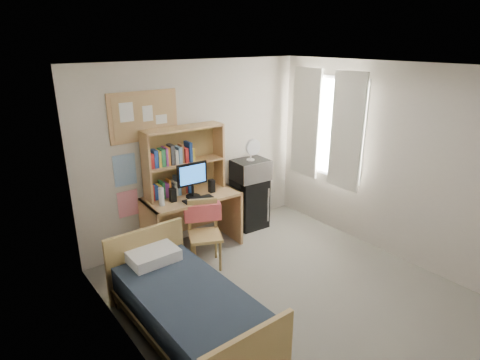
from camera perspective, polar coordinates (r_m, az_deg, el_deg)
floor at (r=4.93m, az=7.86°, el=-16.39°), size 3.60×4.20×0.02m
ceiling at (r=4.01m, az=9.62°, el=15.48°), size 3.60×4.20×0.02m
wall_back at (r=5.87m, az=-6.18°, el=3.92°), size 3.60×0.04×2.60m
wall_left at (r=3.35m, az=-13.71°, el=-8.93°), size 0.04×4.20×2.60m
wall_right at (r=5.67m, az=21.48°, el=2.12°), size 0.04×4.20×2.60m
window_unit at (r=6.24m, az=12.20°, el=7.37°), size 0.10×1.40×1.70m
curtain_left at (r=5.97m, az=14.92°, el=6.62°), size 0.04×0.55×1.70m
curtain_right at (r=6.48m, az=9.34°, el=7.99°), size 0.04×0.55×1.70m
bulletin_board at (r=5.36m, az=-13.53°, el=8.83°), size 0.94×0.03×0.64m
poster_wave at (r=5.41m, az=-16.07°, el=1.36°), size 0.30×0.01×0.42m
poster_japan at (r=5.57m, az=-15.62°, el=-3.24°), size 0.28×0.01×0.36m
desk at (r=5.74m, az=-6.82°, el=-5.97°), size 1.33×0.71×0.82m
desk_chair at (r=5.28m, az=-4.97°, el=-7.83°), size 0.59×0.59×0.89m
mini_fridge at (r=6.38m, az=1.36°, el=-3.21°), size 0.50×0.50×0.80m
bed at (r=4.28m, az=-7.17°, el=-18.29°), size 0.95×1.85×0.51m
hutch at (r=5.55m, az=-7.92°, el=2.77°), size 1.15×0.34×0.93m
monitor at (r=5.45m, az=-6.78°, el=-0.09°), size 0.44×0.05×0.47m
keyboard at (r=5.41m, az=-5.98°, el=-2.72°), size 0.42×0.15×0.02m
speaker_left at (r=5.37m, az=-9.53°, el=-2.11°), size 0.08×0.08×0.19m
speaker_right at (r=5.63m, az=-4.05°, el=-0.85°), size 0.08×0.08×0.19m
water_bottle at (r=5.26m, az=-11.12°, el=-2.35°), size 0.07×0.07×0.24m
hoodie at (r=5.35m, az=-5.37°, el=-4.53°), size 0.51×0.33×0.23m
microwave at (r=6.18m, az=1.50°, el=1.47°), size 0.56×0.44×0.31m
desk_fan at (r=6.09m, az=1.53°, el=4.20°), size 0.26×0.26×0.30m
pillow at (r=4.66m, az=-12.23°, el=-10.46°), size 0.54×0.38×0.13m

